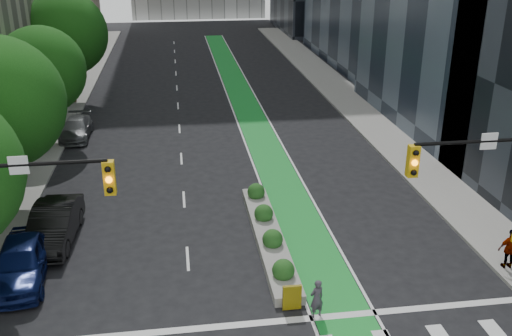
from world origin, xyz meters
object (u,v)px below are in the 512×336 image
object	(u,v)px
median_planter	(269,233)
parked_car_left_far	(76,128)
cyclist	(317,299)
parked_car_left_near	(21,262)
parked_car_left_mid	(54,225)
pedestrian_far	(510,249)

from	to	relation	value
median_planter	parked_car_left_far	xyz separation A→B (m)	(-10.70, 16.01, 0.30)
cyclist	parked_car_left_near	xyz separation A→B (m)	(-11.10, 4.02, 0.08)
parked_car_left_near	parked_car_left_far	distance (m)	17.73
parked_car_left_near	parked_car_left_mid	xyz separation A→B (m)	(0.72, 3.06, -0.00)
cyclist	pedestrian_far	distance (m)	8.77
parked_car_left_mid	parked_car_left_far	bearing A→B (deg)	97.18
parked_car_left_near	parked_car_left_mid	world-z (taller)	parked_car_left_near
parked_car_left_near	pedestrian_far	size ratio (longest dim) A/B	2.85
parked_car_left_far	pedestrian_far	xyz separation A→B (m)	(20.06, -19.87, 0.35)
cyclist	parked_car_left_near	bearing A→B (deg)	-39.90
median_planter	parked_car_left_mid	distance (m)	9.68
median_planter	parked_car_left_near	world-z (taller)	parked_car_left_near
parked_car_left_near	pedestrian_far	distance (m)	19.78
pedestrian_far	cyclist	bearing A→B (deg)	15.59
median_planter	parked_car_left_far	world-z (taller)	parked_car_left_far
parked_car_left_mid	pedestrian_far	world-z (taller)	pedestrian_far
parked_car_left_near	median_planter	bearing A→B (deg)	5.81
parked_car_left_near	pedestrian_far	bearing A→B (deg)	-9.88
parked_car_left_far	parked_car_left_near	bearing A→B (deg)	-88.70
median_planter	cyclist	xyz separation A→B (m)	(0.80, -5.74, 0.40)
parked_car_left_near	cyclist	bearing A→B (deg)	-23.59
parked_car_left_near	parked_car_left_far	xyz separation A→B (m)	(-0.40, 17.73, -0.18)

